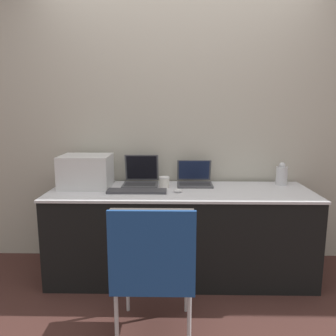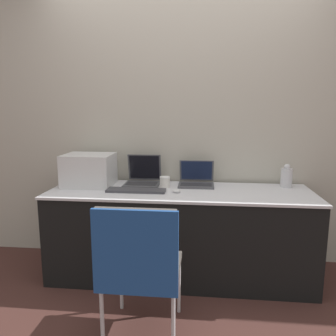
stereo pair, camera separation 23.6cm
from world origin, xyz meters
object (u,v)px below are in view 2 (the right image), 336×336
(printer, at_px, (89,169))
(external_keyboard, at_px, (136,190))
(metal_pitcher, at_px, (286,177))
(mouse, at_px, (176,191))
(laptop_right, at_px, (196,180))
(coffee_cup, at_px, (165,182))
(laptop_left, at_px, (143,178))
(chair, at_px, (140,261))

(printer, height_order, external_keyboard, printer)
(printer, relative_size, metal_pitcher, 2.08)
(mouse, distance_m, metal_pitcher, 0.97)
(external_keyboard, xyz_separation_m, mouse, (0.33, -0.01, 0.01))
(laptop_right, distance_m, metal_pitcher, 0.77)
(mouse, bearing_deg, coffee_cup, 123.25)
(printer, relative_size, external_keyboard, 0.87)
(laptop_right, bearing_deg, mouse, -117.84)
(laptop_left, relative_size, metal_pitcher, 1.51)
(laptop_right, distance_m, external_keyboard, 0.56)
(mouse, xyz_separation_m, metal_pitcher, (0.92, 0.30, 0.07))
(laptop_left, bearing_deg, printer, -168.81)
(mouse, distance_m, chair, 0.84)
(printer, xyz_separation_m, coffee_cup, (0.67, -0.01, -0.10))
(coffee_cup, relative_size, chair, 0.11)
(chair, bearing_deg, metal_pitcher, 45.80)
(printer, height_order, coffee_cup, printer)
(laptop_right, height_order, mouse, laptop_right)
(coffee_cup, distance_m, mouse, 0.21)
(mouse, bearing_deg, laptop_left, 139.34)
(laptop_left, relative_size, external_keyboard, 0.63)
(laptop_left, bearing_deg, external_keyboard, -91.26)
(laptop_right, relative_size, coffee_cup, 3.27)
(coffee_cup, xyz_separation_m, metal_pitcher, (1.04, 0.13, 0.04))
(laptop_left, distance_m, mouse, 0.43)
(laptop_right, distance_m, mouse, 0.33)
(printer, bearing_deg, mouse, -13.40)
(coffee_cup, bearing_deg, mouse, -56.75)
(printer, distance_m, mouse, 0.82)
(printer, xyz_separation_m, laptop_left, (0.46, 0.09, -0.09))
(printer, xyz_separation_m, mouse, (0.78, -0.19, -0.13))
(chair, bearing_deg, laptop_left, 99.27)
(laptop_left, height_order, chair, laptop_left)
(printer, bearing_deg, metal_pitcher, 3.83)
(laptop_right, relative_size, external_keyboard, 0.64)
(printer, distance_m, chair, 1.23)
(laptop_left, xyz_separation_m, metal_pitcher, (1.25, 0.02, 0.03))
(metal_pitcher, bearing_deg, chair, -134.20)
(laptop_right, bearing_deg, metal_pitcher, 0.95)
(external_keyboard, bearing_deg, laptop_right, 30.36)
(laptop_right, relative_size, metal_pitcher, 1.52)
(external_keyboard, bearing_deg, mouse, -1.05)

